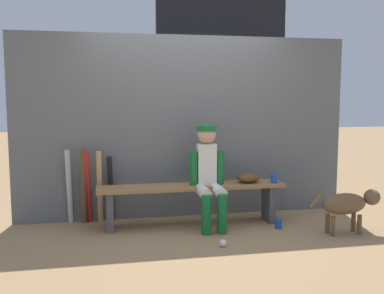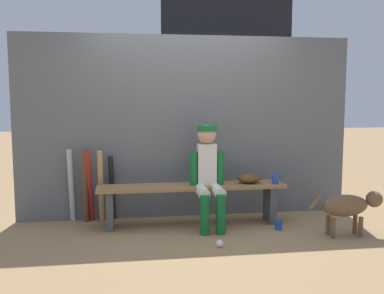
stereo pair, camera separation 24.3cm
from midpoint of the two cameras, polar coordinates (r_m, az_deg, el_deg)
The scene contains 15 objects.
ground_plane at distance 5.33m, azimuth -1.33°, elevation -10.06°, with size 30.00×30.00×0.00m, color #9E7A51.
chainlink_fence at distance 5.55m, azimuth -2.13°, elevation 2.57°, with size 4.21×0.03×2.28m, color #595E63.
dugout_bench at distance 5.23m, azimuth -1.34°, elevation -6.16°, with size 2.22×0.36×0.49m.
player_seated at distance 5.10m, azimuth 0.82°, elevation -3.26°, with size 0.41×0.55×1.19m.
baseball_glove at distance 5.36m, azimuth 5.99°, elevation -3.98°, with size 0.28×0.20×0.12m, color #593819.
bat_aluminum_black at distance 5.49m, azimuth -11.73°, elevation -5.31°, with size 0.06×0.06×0.82m, color black.
bat_wood_tan at distance 5.43m, azimuth -13.13°, elevation -5.09°, with size 0.06×0.06×0.89m, color tan.
bat_aluminum_red at distance 5.45m, azimuth -14.54°, elevation -5.08°, with size 0.06×0.06×0.90m, color #B22323.
bat_wood_dark at distance 5.43m, azimuth -15.07°, elevation -5.00°, with size 0.06×0.06×0.91m, color brown.
bat_aluminum_silver at distance 5.51m, azimuth -16.83°, elevation -4.95°, with size 0.06×0.06×0.90m, color #B7B7BC.
baseball at distance 4.60m, azimuth 2.49°, elevation -12.33°, with size 0.07×0.07×0.07m, color white.
cup_on_ground at distance 5.25m, azimuth 9.78°, elevation -9.78°, with size 0.08×0.08×0.11m, color #1E47AD.
cup_on_bench at distance 5.39m, azimuth 9.30°, elevation -4.03°, with size 0.08×0.08×0.11m, color #1E47AD.
scoreboard at distance 6.91m, azimuth 3.41°, elevation 13.75°, with size 2.28×0.27×3.40m.
dog at distance 5.19m, azimuth 18.35°, elevation -7.01°, with size 0.84×0.20×0.49m.
Camera 1 is at (-1.00, -5.01, 1.52)m, focal length 41.24 mm.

